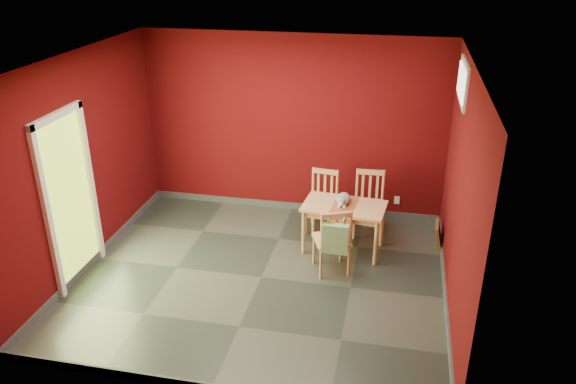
% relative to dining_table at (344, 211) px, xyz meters
% --- Properties ---
extents(ground, '(4.50, 4.50, 0.00)m').
position_rel_dining_table_xyz_m(ground, '(-0.92, -0.90, -0.59)').
color(ground, '#2D342D').
rests_on(ground, ground).
extents(room_shell, '(4.50, 4.50, 4.50)m').
position_rel_dining_table_xyz_m(room_shell, '(-0.92, -0.90, -0.54)').
color(room_shell, '#4A0709').
rests_on(room_shell, ground).
extents(doorway, '(0.06, 1.01, 2.13)m').
position_rel_dining_table_xyz_m(doorway, '(-3.15, -1.30, 0.54)').
color(doorway, '#B7D838').
rests_on(doorway, ground).
extents(window, '(0.05, 0.90, 0.50)m').
position_rel_dining_table_xyz_m(window, '(1.31, 0.10, 1.76)').
color(window, white).
rests_on(window, room_shell).
extents(outlet_plate, '(0.08, 0.02, 0.12)m').
position_rel_dining_table_xyz_m(outlet_plate, '(0.68, 1.09, -0.29)').
color(outlet_plate, silver).
rests_on(outlet_plate, room_shell).
extents(dining_table, '(1.13, 0.73, 0.67)m').
position_rel_dining_table_xyz_m(dining_table, '(0.00, 0.00, 0.00)').
color(dining_table, tan).
rests_on(dining_table, ground).
extents(table_runner, '(0.35, 0.63, 0.31)m').
position_rel_dining_table_xyz_m(table_runner, '(-0.00, -0.10, 0.04)').
color(table_runner, '#994727').
rests_on(table_runner, dining_table).
extents(chair_far_left, '(0.46, 0.46, 0.89)m').
position_rel_dining_table_xyz_m(chair_far_left, '(-0.37, 0.52, -0.13)').
color(chair_far_left, tan).
rests_on(chair_far_left, ground).
extents(chair_far_right, '(0.45, 0.45, 0.92)m').
position_rel_dining_table_xyz_m(chair_far_right, '(0.29, 0.56, -0.12)').
color(chair_far_right, tan).
rests_on(chair_far_right, ground).
extents(chair_near, '(0.55, 0.55, 0.90)m').
position_rel_dining_table_xyz_m(chair_near, '(-0.07, -0.58, -0.13)').
color(chair_near, tan).
rests_on(chair_near, ground).
extents(tote_bag, '(0.32, 0.19, 0.45)m').
position_rel_dining_table_xyz_m(tote_bag, '(-0.02, -0.79, 0.01)').
color(tote_bag, '#78A66D').
rests_on(tote_bag, chair_near).
extents(cat, '(0.21, 0.38, 0.19)m').
position_rel_dining_table_xyz_m(cat, '(-0.02, 0.05, 0.18)').
color(cat, slate).
rests_on(cat, table_runner).
extents(picture_frame, '(0.14, 0.37, 0.37)m').
position_rel_dining_table_xyz_m(picture_frame, '(1.27, 0.31, -0.40)').
color(picture_frame, brown).
rests_on(picture_frame, ground).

